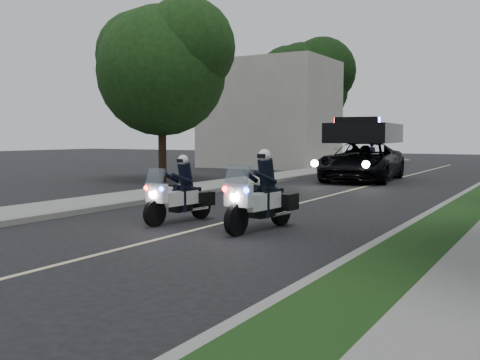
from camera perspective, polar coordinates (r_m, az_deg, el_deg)
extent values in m
plane|color=black|center=(10.33, -13.53, -7.22)|extent=(120.00, 120.00, 0.00)
cube|color=gray|center=(17.66, 20.45, -2.28)|extent=(0.20, 60.00, 0.15)
cube|color=#193814|center=(17.56, 22.70, -2.38)|extent=(1.20, 60.00, 0.16)
cube|color=gray|center=(20.66, -2.58, -1.05)|extent=(0.20, 60.00, 0.15)
cube|color=gray|center=(21.27, -5.07, -0.89)|extent=(2.00, 60.00, 0.16)
cube|color=#A8A396|center=(37.42, 3.07, 6.69)|extent=(8.00, 6.00, 7.00)
cube|color=#BFB78C|center=(18.78, 8.01, -1.87)|extent=(0.12, 50.00, 0.01)
imported|color=black|center=(26.57, 12.33, -0.07)|extent=(3.54, 6.67, 3.13)
imported|color=black|center=(33.53, 13.25, 0.85)|extent=(0.70, 1.80, 0.93)
imported|color=black|center=(33.53, 13.25, 0.85)|extent=(0.56, 0.37, 1.54)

